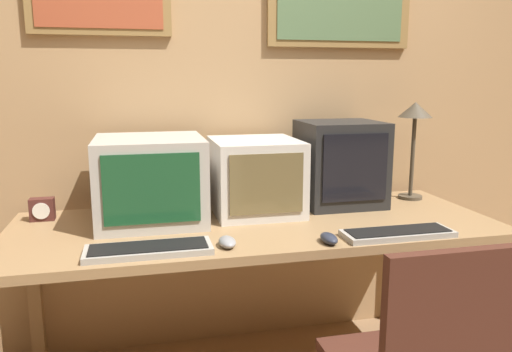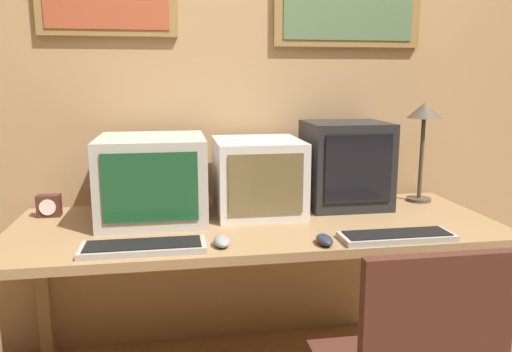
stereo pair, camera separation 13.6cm
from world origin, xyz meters
name	(u,v)px [view 2 (the right image)]	position (x,y,z in m)	size (l,w,h in m)	color
wall_back	(240,88)	(0.00, 1.34, 1.31)	(8.00, 0.08, 2.60)	tan
desk	(256,238)	(0.00, 0.87, 0.69)	(2.03, 0.79, 0.76)	#99754C
monitor_left	(153,178)	(-0.43, 1.00, 0.94)	(0.45, 0.46, 0.36)	#B7B2A8
monitor_center	(258,176)	(0.04, 1.04, 0.92)	(0.38, 0.42, 0.33)	beige
monitor_right	(345,164)	(0.46, 1.08, 0.96)	(0.37, 0.35, 0.40)	black
keyboard_main	(143,247)	(-0.45, 0.59, 0.77)	(0.44, 0.16, 0.03)	#A8A399
keyboard_side	(397,236)	(0.49, 0.56, 0.77)	(0.43, 0.14, 0.03)	#A8A399
mouse_near_keyboard	(222,241)	(-0.17, 0.59, 0.77)	(0.06, 0.11, 0.04)	gray
mouse_far_corner	(324,240)	(0.20, 0.54, 0.77)	(0.06, 0.11, 0.04)	#282D3D
desk_clock	(49,206)	(-0.88, 1.11, 0.81)	(0.10, 0.06, 0.10)	#4C231E
desk_lamp	(424,122)	(0.86, 1.11, 1.15)	(0.17, 0.17, 0.49)	#4C4233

